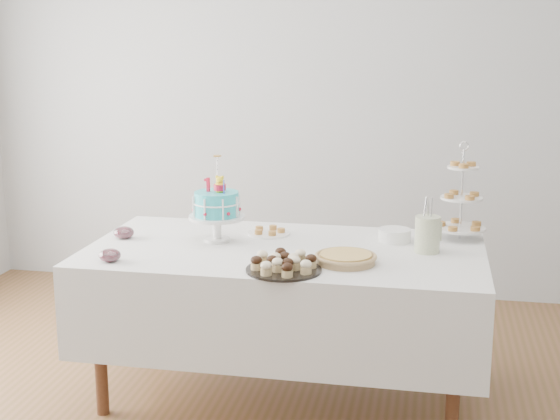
% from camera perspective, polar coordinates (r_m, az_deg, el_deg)
% --- Properties ---
extents(walls, '(5.04, 4.04, 2.70)m').
position_cam_1_polar(walls, '(3.39, -0.61, 5.33)').
color(walls, '#A8ACAE').
rests_on(walls, floor).
extents(table, '(1.92, 1.02, 0.77)m').
position_cam_1_polar(table, '(3.86, 0.34, -6.06)').
color(table, silver).
rests_on(table, floor).
extents(birthday_cake, '(0.28, 0.28, 0.43)m').
position_cam_1_polar(birthday_cake, '(3.91, -4.64, -0.62)').
color(birthday_cake, white).
rests_on(birthday_cake, table).
extents(cupcake_tray, '(0.34, 0.34, 0.08)m').
position_cam_1_polar(cupcake_tray, '(3.42, 0.28, -3.89)').
color(cupcake_tray, black).
rests_on(cupcake_tray, table).
extents(pie, '(0.28, 0.28, 0.05)m').
position_cam_1_polar(pie, '(3.55, 4.83, -3.50)').
color(pie, tan).
rests_on(pie, table).
extents(tiered_stand, '(0.26, 0.26, 0.50)m').
position_cam_1_polar(tiered_stand, '(4.03, 13.14, 0.82)').
color(tiered_stand, silver).
rests_on(tiered_stand, table).
extents(plate_stack, '(0.16, 0.16, 0.06)m').
position_cam_1_polar(plate_stack, '(3.95, 8.38, -1.83)').
color(plate_stack, white).
rests_on(plate_stack, table).
extents(pastry_plate, '(0.22, 0.22, 0.03)m').
position_cam_1_polar(pastry_plate, '(4.05, -0.82, -1.60)').
color(pastry_plate, white).
rests_on(pastry_plate, table).
extents(jam_bowl_a, '(0.10, 0.10, 0.06)m').
position_cam_1_polar(jam_bowl_a, '(3.65, -12.33, -3.27)').
color(jam_bowl_a, silver).
rests_on(jam_bowl_a, table).
extents(jam_bowl_b, '(0.10, 0.10, 0.06)m').
position_cam_1_polar(jam_bowl_b, '(4.05, -11.35, -1.64)').
color(jam_bowl_b, silver).
rests_on(jam_bowl_b, table).
extents(utensil_pitcher, '(0.13, 0.12, 0.27)m').
position_cam_1_polar(utensil_pitcher, '(3.77, 10.74, -1.65)').
color(utensil_pitcher, white).
rests_on(utensil_pitcher, table).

